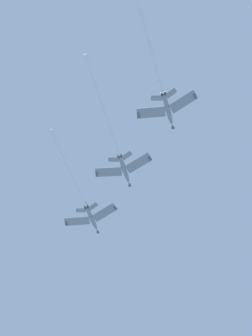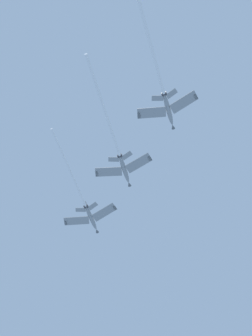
# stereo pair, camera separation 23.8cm
# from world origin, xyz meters

# --- Properties ---
(jet_lead) EXTENTS (32.53, 32.65, 21.34)m
(jet_lead) POSITION_xyz_m (-11.60, 18.32, 164.18)
(jet_lead) COLOR gray
(jet_second) EXTENTS (35.04, 34.39, 22.79)m
(jet_second) POSITION_xyz_m (13.85, 17.58, 154.63)
(jet_second) COLOR gray
(jet_third) EXTENTS (31.56, 31.99, 21.58)m
(jet_third) POSITION_xyz_m (37.63, 20.88, 146.93)
(jet_third) COLOR gray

